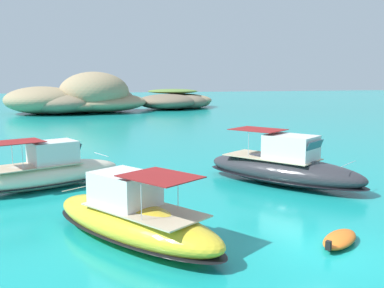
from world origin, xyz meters
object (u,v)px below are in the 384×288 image
Objects in this scene: motorboat_cream at (47,172)px; dinghy_tender at (340,239)px; islet_large at (80,100)px; islet_small at (177,100)px; channel_buoy at (274,160)px; motorboat_yellow at (132,218)px; motorboat_charcoal at (283,168)px.

dinghy_tender is (11.89, -13.40, -0.76)m from motorboat_cream.
islet_small is (22.13, 7.38, -0.82)m from islet_large.
motorboat_yellow is at bearing -135.83° from channel_buoy.
motorboat_charcoal is at bearing -13.41° from motorboat_cream.
motorboat_charcoal is 10.32m from dinghy_tender.
motorboat_cream is 17.37m from channel_buoy.
islet_large is at bearing 89.25° from motorboat_yellow.
islet_large reaches higher than motorboat_cream.
motorboat_charcoal reaches higher than channel_buoy.
motorboat_yellow is at bearing 160.20° from dinghy_tender.
motorboat_charcoal is at bearing 32.48° from motorboat_yellow.
islet_small is at bearing 68.96° from motorboat_cream.
motorboat_yellow is (-10.94, -6.96, -0.13)m from motorboat_charcoal.
motorboat_cream is 17.93m from dinghy_tender.
islet_large is 22.64× the size of channel_buoy.
motorboat_yellow is 11.10m from motorboat_cream.
channel_buoy is at bearing -98.18° from islet_small.
motorboat_charcoal reaches higher than dinghy_tender.
motorboat_cream reaches higher than dinghy_tender.
islet_large is 23.34m from islet_small.
channel_buoy is at bearing 44.17° from motorboat_yellow.
dinghy_tender is at bearing -100.18° from islet_small.
islet_small reaches higher than channel_buoy.
motorboat_cream is 3.77× the size of dinghy_tender.
islet_small reaches higher than motorboat_cream.
islet_small is 67.76m from channel_buoy.
islet_small is at bearing 73.93° from motorboat_yellow.
motorboat_cream reaches higher than motorboat_yellow.
islet_small is 2.43× the size of motorboat_charcoal.
motorboat_charcoal is (-12.14, -73.15, -0.66)m from islet_small.
islet_large is 12.23× the size of dinghy_tender.
motorboat_charcoal is 15.07m from motorboat_cream.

